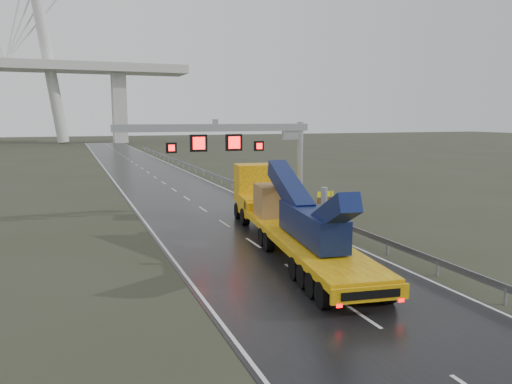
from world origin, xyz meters
name	(u,v)px	position (x,y,z in m)	size (l,w,h in m)	color
ground	(336,299)	(0.00, 0.00, 0.00)	(400.00, 400.00, 0.00)	#2F3122
road	(164,183)	(0.00, 40.00, 0.01)	(11.00, 200.00, 0.02)	black
guardrail	(241,185)	(6.10, 30.00, 0.70)	(0.20, 140.00, 1.40)	gray
sign_gantry	(243,143)	(2.10, 17.99, 5.61)	(14.90, 1.20, 7.42)	#BBBCB7
heavy_haul_truck	(282,211)	(1.82, 9.94, 1.91)	(5.75, 21.16, 4.92)	yellow
exit_sign_pair	(325,200)	(7.10, 14.09, 1.60)	(1.34, 0.12, 2.29)	#9EA0A7
striped_barrier	(326,213)	(7.60, 14.89, 0.50)	(0.60, 0.32, 1.01)	red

